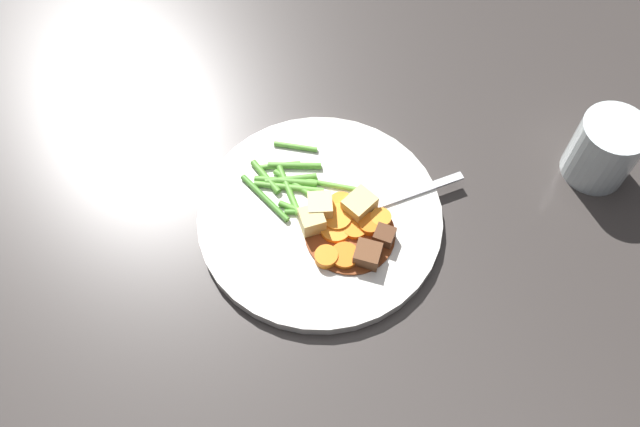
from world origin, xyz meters
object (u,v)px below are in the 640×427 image
Objects in this scene: carrot_slice_3 at (326,257)px; water_glass at (604,149)px; carrot_slice_7 at (341,205)px; fork at (392,200)px; carrot_slice_6 at (337,218)px; carrot_slice_0 at (345,256)px; potato_chunk_0 at (312,221)px; meat_chunk_1 at (368,255)px; potato_chunk_1 at (319,211)px; meat_chunk_0 at (384,236)px; carrot_slice_1 at (370,225)px; carrot_slice_5 at (335,230)px; dinner_plate at (320,217)px; carrot_slice_2 at (381,219)px; carrot_slice_4 at (355,228)px; potato_chunk_2 at (359,205)px.

water_glass is (0.10, 0.35, 0.02)m from carrot_slice_3.
fork is (0.03, 0.05, -0.00)m from carrot_slice_7.
carrot_slice_6 and carrot_slice_7 have the same top height.
carrot_slice_0 is 0.19× the size of fork.
potato_chunk_0 is 0.97× the size of meat_chunk_1.
potato_chunk_1 reaches higher than carrot_slice_3.
potato_chunk_0 reaches higher than meat_chunk_0.
carrot_slice_3 is (0.00, -0.07, -0.00)m from carrot_slice_1.
meat_chunk_0 is at bearing 40.87° from carrot_slice_5.
dinner_plate is 11.86× the size of carrot_slice_2.
dinner_plate is at bearing -155.80° from carrot_slice_4.
fork is (-0.04, 0.07, -0.01)m from meat_chunk_1.
carrot_slice_2 is 0.03m from carrot_slice_4.
meat_chunk_0 reaches higher than carrot_slice_6.
water_glass reaches higher than meat_chunk_0.
carrot_slice_1 is 0.15× the size of fork.
carrot_slice_4 reaches higher than fork.
potato_chunk_2 is at bearing -108.59° from fork.
potato_chunk_2 is (0.01, 0.03, 0.01)m from carrot_slice_6.
potato_chunk_1 is (-0.01, -0.03, 0.01)m from carrot_slice_7.
potato_chunk_2 reaches higher than fork.
carrot_slice_5 is (-0.01, -0.02, -0.00)m from carrot_slice_4.
potato_chunk_0 is at bearing -128.81° from carrot_slice_1.
meat_chunk_0 is (0.06, 0.05, -0.00)m from potato_chunk_0.
dinner_plate is at bearing -122.72° from potato_chunk_2.
carrot_slice_3 is 0.96× the size of potato_chunk_0.
meat_chunk_1 is (0.07, -0.02, 0.00)m from carrot_slice_7.
carrot_slice_5 is 1.04× the size of carrot_slice_6.
carrot_slice_0 is 0.07m from potato_chunk_2.
carrot_slice_1 is 0.04m from carrot_slice_6.
meat_chunk_1 is at bearing -60.51° from fork.
carrot_slice_3 reaches higher than carrot_slice_4.
meat_chunk_1 is (0.08, 0.01, 0.02)m from dinner_plate.
water_glass is at bearing 66.84° from potato_chunk_0.
water_glass is (0.10, 0.28, 0.02)m from carrot_slice_1.
carrot_slice_3 is 0.76× the size of potato_chunk_2.
carrot_slice_3 is at bearing -105.91° from water_glass.
potato_chunk_2 reaches higher than carrot_slice_2.
meat_chunk_0 is (0.06, 0.01, 0.00)m from carrot_slice_7.
dinner_plate is 9.53× the size of carrot_slice_7.
carrot_slice_4 is at bearing 30.42° from potato_chunk_1.
carrot_slice_0 is at bearing -27.93° from carrot_slice_6.
meat_chunk_0 reaches higher than carrot_slice_4.
potato_chunk_2 is at bearing 40.12° from carrot_slice_7.
fork is at bearing 119.49° from meat_chunk_1.
carrot_slice_5 is 0.03m from potato_chunk_1.
carrot_slice_0 and carrot_slice_5 have the same top height.
carrot_slice_5 is 0.42× the size of water_glass.
carrot_slice_3 is 0.73× the size of carrot_slice_5.
meat_chunk_0 reaches higher than fork.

